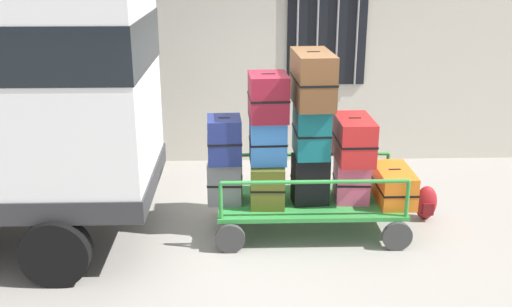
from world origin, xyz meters
The scene contains 16 objects.
ground_plane centered at (0.00, 0.00, 0.00)m, with size 40.00×40.00×0.00m, color gray.
building_wall centered at (0.00, 2.89, 2.50)m, with size 12.00×0.38×5.00m.
luggage_cart centered at (0.42, 0.18, 0.33)m, with size 2.22×1.11×0.39m.
cart_railing centered at (0.42, 0.18, 0.75)m, with size 2.11×0.97×0.45m.
suitcase_left_bottom centered at (-0.58, 0.20, 0.64)m, with size 0.42×0.38×0.51m.
suitcase_left_middle centered at (-0.58, 0.18, 1.16)m, with size 0.41×0.46×0.52m.
suitcase_midleft_bottom centered at (-0.08, 0.17, 0.64)m, with size 0.42×0.62×0.50m.
suitcase_midleft_middle centered at (-0.08, 0.17, 1.14)m, with size 0.43×0.41×0.51m.
suitcase_midleft_top centered at (-0.08, 0.18, 1.66)m, with size 0.46×0.56×0.52m.
suitcase_center_bottom centered at (0.42, 0.14, 0.68)m, with size 0.44×0.35×0.58m.
suitcase_center_middle centered at (0.42, 0.18, 1.26)m, with size 0.40×0.59×0.58m.
suitcase_center_top centered at (0.42, 0.22, 1.85)m, with size 0.46×0.88×0.60m.
suitcase_midright_bottom centered at (0.92, 0.21, 0.64)m, with size 0.41×0.45×0.51m.
suitcase_midright_middle centered at (0.92, 0.20, 1.15)m, with size 0.42×0.72×0.51m.
suitcase_right_bottom centered at (1.41, 0.17, 0.58)m, with size 0.41×0.74×0.40m.
backpack centered at (1.93, 0.46, 0.22)m, with size 0.27×0.22×0.44m.
Camera 1 is at (-0.41, -6.25, 3.20)m, focal length 41.42 mm.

